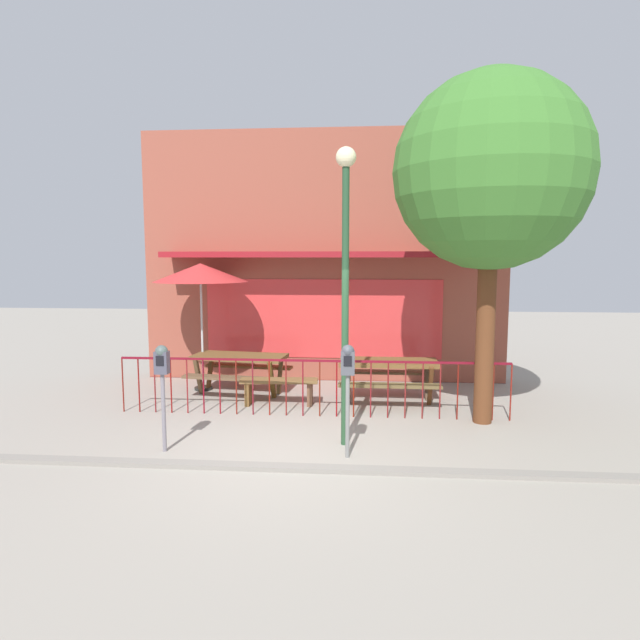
{
  "coord_description": "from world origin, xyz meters",
  "views": [
    {
      "loc": [
        0.85,
        -6.96,
        2.67
      ],
      "look_at": [
        0.12,
        2.2,
        1.59
      ],
      "focal_mm": 30.08,
      "sensor_mm": 36.0,
      "label": 1
    }
  ],
  "objects_px": {
    "picnic_table_left": "(240,363)",
    "parking_meter_far": "(348,371)",
    "street_tree": "(491,174)",
    "patio_bench": "(279,386)",
    "picnic_table_right": "(388,369)",
    "parking_meter_near": "(162,370)",
    "street_lamp": "(345,256)",
    "patio_umbrella": "(201,273)"
  },
  "relations": [
    {
      "from": "patio_umbrella",
      "to": "street_tree",
      "type": "distance_m",
      "value": 5.69
    },
    {
      "from": "picnic_table_left",
      "to": "parking_meter_near",
      "type": "relative_size",
      "value": 1.32
    },
    {
      "from": "picnic_table_right",
      "to": "street_tree",
      "type": "bearing_deg",
      "value": -37.66
    },
    {
      "from": "parking_meter_near",
      "to": "street_tree",
      "type": "distance_m",
      "value": 5.7
    },
    {
      "from": "street_tree",
      "to": "street_lamp",
      "type": "xyz_separation_m",
      "value": [
        -2.2,
        -1.22,
        -1.26
      ]
    },
    {
      "from": "picnic_table_left",
      "to": "street_lamp",
      "type": "xyz_separation_m",
      "value": [
        2.15,
        -2.7,
        2.08
      ]
    },
    {
      "from": "picnic_table_right",
      "to": "parking_meter_near",
      "type": "height_order",
      "value": "parking_meter_near"
    },
    {
      "from": "picnic_table_left",
      "to": "patio_bench",
      "type": "distance_m",
      "value": 1.18
    },
    {
      "from": "parking_meter_far",
      "to": "street_tree",
      "type": "bearing_deg",
      "value": 38.66
    },
    {
      "from": "picnic_table_left",
      "to": "patio_bench",
      "type": "relative_size",
      "value": 1.38
    },
    {
      "from": "street_lamp",
      "to": "patio_bench",
      "type": "bearing_deg",
      "value": 122.55
    },
    {
      "from": "parking_meter_near",
      "to": "street_lamp",
      "type": "xyz_separation_m",
      "value": [
        2.47,
        0.48,
        1.54
      ]
    },
    {
      "from": "patio_bench",
      "to": "parking_meter_far",
      "type": "bearing_deg",
      "value": -61.98
    },
    {
      "from": "street_tree",
      "to": "street_lamp",
      "type": "bearing_deg",
      "value": -151.05
    },
    {
      "from": "picnic_table_right",
      "to": "patio_bench",
      "type": "xyz_separation_m",
      "value": [
        -1.98,
        -0.39,
        -0.26
      ]
    },
    {
      "from": "parking_meter_near",
      "to": "street_lamp",
      "type": "distance_m",
      "value": 2.95
    },
    {
      "from": "parking_meter_near",
      "to": "street_tree",
      "type": "relative_size",
      "value": 0.27
    },
    {
      "from": "picnic_table_left",
      "to": "street_tree",
      "type": "height_order",
      "value": "street_tree"
    },
    {
      "from": "picnic_table_right",
      "to": "patio_umbrella",
      "type": "relative_size",
      "value": 0.71
    },
    {
      "from": "patio_bench",
      "to": "parking_meter_near",
      "type": "distance_m",
      "value": 2.84
    },
    {
      "from": "picnic_table_left",
      "to": "picnic_table_right",
      "type": "bearing_deg",
      "value": -6.83
    },
    {
      "from": "patio_umbrella",
      "to": "parking_meter_far",
      "type": "xyz_separation_m",
      "value": [
        3.02,
        -3.48,
        -1.17
      ]
    },
    {
      "from": "street_tree",
      "to": "patio_bench",
      "type": "bearing_deg",
      "value": 167.74
    },
    {
      "from": "picnic_table_left",
      "to": "street_lamp",
      "type": "bearing_deg",
      "value": -51.49
    },
    {
      "from": "parking_meter_far",
      "to": "street_tree",
      "type": "relative_size",
      "value": 0.28
    },
    {
      "from": "street_tree",
      "to": "picnic_table_left",
      "type": "bearing_deg",
      "value": 161.18
    },
    {
      "from": "patio_umbrella",
      "to": "parking_meter_far",
      "type": "relative_size",
      "value": 1.67
    },
    {
      "from": "picnic_table_right",
      "to": "parking_meter_far",
      "type": "bearing_deg",
      "value": -103.23
    },
    {
      "from": "picnic_table_left",
      "to": "parking_meter_far",
      "type": "xyz_separation_m",
      "value": [
        2.2,
        -3.19,
        0.57
      ]
    },
    {
      "from": "patio_umbrella",
      "to": "parking_meter_near",
      "type": "distance_m",
      "value": 3.7
    },
    {
      "from": "patio_umbrella",
      "to": "patio_bench",
      "type": "height_order",
      "value": "patio_umbrella"
    },
    {
      "from": "patio_bench",
      "to": "street_lamp",
      "type": "distance_m",
      "value": 3.3
    },
    {
      "from": "parking_meter_near",
      "to": "parking_meter_far",
      "type": "xyz_separation_m",
      "value": [
        2.52,
        -0.02,
        0.03
      ]
    },
    {
      "from": "parking_meter_far",
      "to": "patio_bench",
      "type": "bearing_deg",
      "value": 118.02
    },
    {
      "from": "picnic_table_right",
      "to": "patio_bench",
      "type": "relative_size",
      "value": 1.27
    },
    {
      "from": "picnic_table_left",
      "to": "parking_meter_far",
      "type": "distance_m",
      "value": 3.92
    },
    {
      "from": "picnic_table_right",
      "to": "patio_bench",
      "type": "bearing_deg",
      "value": -168.98
    },
    {
      "from": "picnic_table_left",
      "to": "picnic_table_right",
      "type": "distance_m",
      "value": 2.89
    },
    {
      "from": "picnic_table_left",
      "to": "street_tree",
      "type": "bearing_deg",
      "value": -18.82
    },
    {
      "from": "picnic_table_right",
      "to": "patio_bench",
      "type": "distance_m",
      "value": 2.04
    },
    {
      "from": "patio_bench",
      "to": "street_tree",
      "type": "relative_size",
      "value": 0.26
    },
    {
      "from": "picnic_table_left",
      "to": "street_tree",
      "type": "distance_m",
      "value": 5.67
    }
  ]
}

